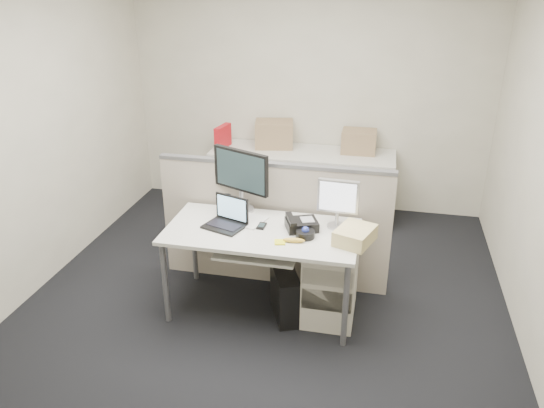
% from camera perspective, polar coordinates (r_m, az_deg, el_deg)
% --- Properties ---
extents(floor, '(4.00, 4.50, 0.01)m').
position_cam_1_polar(floor, '(4.51, -1.02, -11.16)').
color(floor, black).
rests_on(floor, ground).
extents(wall_back, '(4.00, 0.02, 2.70)m').
position_cam_1_polar(wall_back, '(6.02, 3.96, 12.08)').
color(wall_back, beige).
rests_on(wall_back, ground).
extents(wall_front, '(4.00, 0.02, 2.70)m').
position_cam_1_polar(wall_front, '(2.02, -16.84, -15.24)').
color(wall_front, beige).
rests_on(wall_front, ground).
extents(wall_left, '(0.02, 4.50, 2.70)m').
position_cam_1_polar(wall_left, '(4.75, -25.48, 6.53)').
color(wall_left, beige).
rests_on(wall_left, ground).
extents(desk, '(1.50, 0.75, 0.73)m').
position_cam_1_polar(desk, '(4.16, -1.09, -3.60)').
color(desk, silver).
rests_on(desk, floor).
extents(keyboard_tray, '(0.62, 0.32, 0.02)m').
position_cam_1_polar(keyboard_tray, '(4.03, -1.68, -5.32)').
color(keyboard_tray, silver).
rests_on(keyboard_tray, desk).
extents(drawer_pedestal, '(0.40, 0.55, 0.65)m').
position_cam_1_polar(drawer_pedestal, '(4.29, 6.34, -8.03)').
color(drawer_pedestal, beige).
rests_on(drawer_pedestal, floor).
extents(cubicle_partition, '(2.00, 0.06, 1.10)m').
position_cam_1_polar(cubicle_partition, '(4.60, 0.21, -2.35)').
color(cubicle_partition, '#A79B8B').
rests_on(cubicle_partition, floor).
extents(back_counter, '(2.00, 0.60, 0.72)m').
position_cam_1_polar(back_counter, '(6.01, 3.22, 2.19)').
color(back_counter, beige).
rests_on(back_counter, floor).
extents(monitor_main, '(0.57, 0.40, 0.53)m').
position_cam_1_polar(monitor_main, '(4.36, -3.34, 2.51)').
color(monitor_main, black).
rests_on(monitor_main, desk).
extents(monitor_small, '(0.33, 0.18, 0.39)m').
position_cam_1_polar(monitor_small, '(4.13, 7.08, -0.02)').
color(monitor_small, '#B7B7BC').
rests_on(monitor_small, desk).
extents(laptop, '(0.36, 0.31, 0.23)m').
position_cam_1_polar(laptop, '(4.14, -5.22, -1.09)').
color(laptop, black).
rests_on(laptop, desk).
extents(trackball, '(0.17, 0.17, 0.06)m').
position_cam_1_polar(trackball, '(4.01, 3.61, -3.24)').
color(trackball, black).
rests_on(trackball, desk).
extents(desk_phone, '(0.29, 0.27, 0.08)m').
position_cam_1_polar(desk_phone, '(4.13, 3.21, -2.24)').
color(desk_phone, black).
rests_on(desk_phone, desk).
extents(paper_stack, '(0.26, 0.29, 0.01)m').
position_cam_1_polar(paper_stack, '(4.26, -2.30, -1.86)').
color(paper_stack, silver).
rests_on(paper_stack, desk).
extents(sticky_pad, '(0.09, 0.09, 0.01)m').
position_cam_1_polar(sticky_pad, '(3.94, 0.85, -4.13)').
color(sticky_pad, yellow).
rests_on(sticky_pad, desk).
extents(travel_mug, '(0.09, 0.09, 0.16)m').
position_cam_1_polar(travel_mug, '(4.37, -4.90, -0.14)').
color(travel_mug, black).
rests_on(travel_mug, desk).
extents(banana, '(0.17, 0.06, 0.04)m').
position_cam_1_polar(banana, '(3.94, 2.37, -3.91)').
color(banana, gold).
rests_on(banana, desk).
extents(cellphone, '(0.06, 0.11, 0.01)m').
position_cam_1_polar(cellphone, '(4.17, -1.12, -2.38)').
color(cellphone, black).
rests_on(cellphone, desk).
extents(manila_folders, '(0.33, 0.37, 0.12)m').
position_cam_1_polar(manila_folders, '(3.97, 8.91, -3.35)').
color(manila_folders, '#D5BE7F').
rests_on(manila_folders, desk).
extents(keyboard, '(0.43, 0.17, 0.02)m').
position_cam_1_polar(keyboard, '(4.06, -2.24, -4.69)').
color(keyboard, black).
rests_on(keyboard, keyboard_tray).
extents(pc_tower_desk, '(0.32, 0.46, 0.40)m').
position_cam_1_polar(pc_tower_desk, '(4.32, 1.42, -9.63)').
color(pc_tower_desk, black).
rests_on(pc_tower_desk, floor).
extents(pc_tower_spare_dark, '(0.26, 0.52, 0.46)m').
position_cam_1_polar(pc_tower_spare_dark, '(6.03, -7.16, 0.79)').
color(pc_tower_spare_dark, black).
rests_on(pc_tower_spare_dark, floor).
extents(pc_tower_spare_silver, '(0.23, 0.48, 0.44)m').
position_cam_1_polar(pc_tower_spare_silver, '(6.47, -8.10, 2.24)').
color(pc_tower_spare_silver, '#B7B7BC').
rests_on(pc_tower_spare_silver, floor).
extents(cardboard_box_left, '(0.47, 0.39, 0.31)m').
position_cam_1_polar(cardboard_box_left, '(6.01, 0.23, 7.45)').
color(cardboard_box_left, olive).
rests_on(cardboard_box_left, back_counter).
extents(cardboard_box_right, '(0.37, 0.29, 0.27)m').
position_cam_1_polar(cardboard_box_right, '(5.90, 9.32, 6.57)').
color(cardboard_box_right, olive).
rests_on(cardboard_box_right, back_counter).
extents(red_binder, '(0.12, 0.30, 0.27)m').
position_cam_1_polar(red_binder, '(6.00, -5.30, 7.13)').
color(red_binder, red).
rests_on(red_binder, back_counter).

